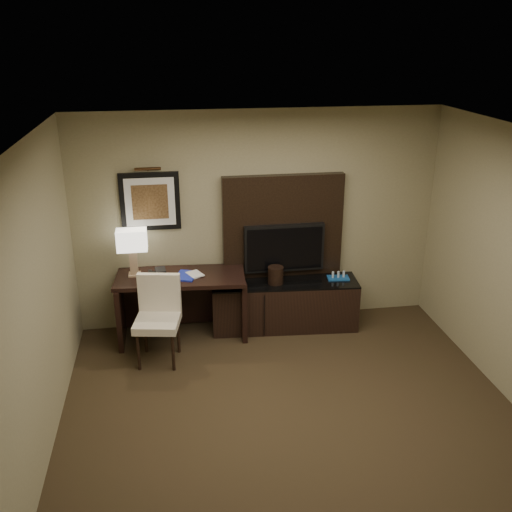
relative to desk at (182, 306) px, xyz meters
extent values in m
cube|color=#2E2214|center=(1.00, -2.15, -0.41)|extent=(4.50, 5.00, 0.01)
cube|color=silver|center=(1.00, -2.15, 2.29)|extent=(4.50, 5.00, 0.01)
cube|color=gray|center=(1.00, 0.35, 0.94)|extent=(4.50, 0.01, 2.70)
cube|color=gray|center=(-1.25, -2.15, 0.94)|extent=(0.01, 5.00, 2.70)
cube|color=black|center=(0.00, 0.00, 0.00)|extent=(1.57, 0.77, 0.82)
cube|color=black|center=(1.29, 0.05, -0.10)|extent=(1.84, 0.64, 0.62)
cube|color=black|center=(1.30, 0.29, 0.86)|extent=(1.50, 0.12, 1.30)
cube|color=black|center=(1.30, 0.19, 0.61)|extent=(1.00, 0.08, 0.60)
cube|color=black|center=(-0.30, 0.33, 1.24)|extent=(0.70, 0.04, 0.70)
cylinder|color=#3C2513|center=(-0.30, 0.29, 1.64)|extent=(0.04, 0.04, 0.30)
cube|color=#1A2AAD|center=(0.07, -0.04, 0.42)|extent=(0.31, 0.36, 0.02)
imported|color=gray|center=(0.10, -0.06, 0.52)|extent=(0.15, 0.09, 0.22)
cylinder|color=black|center=(1.16, 0.03, 0.32)|extent=(0.22, 0.22, 0.22)
camera|label=1|loc=(-0.08, -6.29, 3.11)|focal=40.00mm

